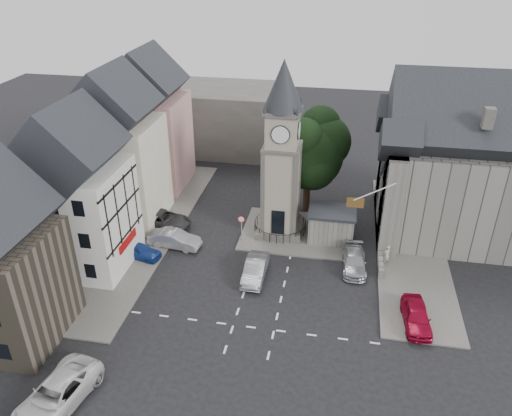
% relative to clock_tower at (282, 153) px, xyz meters
% --- Properties ---
extents(ground, '(120.00, 120.00, 0.00)m').
position_rel_clock_tower_xyz_m(ground, '(0.00, -7.99, -8.12)').
color(ground, black).
rests_on(ground, ground).
extents(pavement_west, '(6.00, 30.00, 0.14)m').
position_rel_clock_tower_xyz_m(pavement_west, '(-12.50, -1.99, -8.05)').
color(pavement_west, '#595651').
rests_on(pavement_west, ground).
extents(pavement_east, '(6.00, 26.00, 0.14)m').
position_rel_clock_tower_xyz_m(pavement_east, '(12.00, 0.01, -8.05)').
color(pavement_east, '#595651').
rests_on(pavement_east, ground).
extents(central_island, '(10.00, 8.00, 0.16)m').
position_rel_clock_tower_xyz_m(central_island, '(1.50, 0.01, -8.04)').
color(central_island, '#595651').
rests_on(central_island, ground).
extents(road_markings, '(20.00, 8.00, 0.01)m').
position_rel_clock_tower_xyz_m(road_markings, '(0.00, -13.49, -8.12)').
color(road_markings, silver).
rests_on(road_markings, ground).
extents(clock_tower, '(4.86, 4.86, 16.25)m').
position_rel_clock_tower_xyz_m(clock_tower, '(0.00, 0.00, 0.00)').
color(clock_tower, '#4C4944').
rests_on(clock_tower, ground).
extents(stone_shelter, '(4.30, 3.30, 3.08)m').
position_rel_clock_tower_xyz_m(stone_shelter, '(4.80, -0.49, -6.57)').
color(stone_shelter, slate).
rests_on(stone_shelter, ground).
extents(town_tree, '(7.20, 7.20, 10.80)m').
position_rel_clock_tower_xyz_m(town_tree, '(2.00, 5.01, -1.15)').
color(town_tree, black).
rests_on(town_tree, ground).
extents(warning_sign_post, '(0.70, 0.19, 2.85)m').
position_rel_clock_tower_xyz_m(warning_sign_post, '(-3.20, -2.56, -6.09)').
color(warning_sign_post, black).
rests_on(warning_sign_post, ground).
extents(terrace_pink, '(8.10, 7.60, 12.80)m').
position_rel_clock_tower_xyz_m(terrace_pink, '(-15.50, 8.01, -1.54)').
color(terrace_pink, '#DE9C99').
rests_on(terrace_pink, ground).
extents(terrace_cream, '(8.10, 7.60, 12.80)m').
position_rel_clock_tower_xyz_m(terrace_cream, '(-15.50, 0.01, -1.54)').
color(terrace_cream, beige).
rests_on(terrace_cream, ground).
extents(terrace_tudor, '(8.10, 7.60, 12.00)m').
position_rel_clock_tower_xyz_m(terrace_tudor, '(-15.50, -7.99, -1.93)').
color(terrace_tudor, silver).
rests_on(terrace_tudor, ground).
extents(backdrop_west, '(20.00, 10.00, 8.00)m').
position_rel_clock_tower_xyz_m(backdrop_west, '(-12.00, 20.01, -4.12)').
color(backdrop_west, '#4C4944').
rests_on(backdrop_west, ground).
extents(east_building, '(14.40, 11.40, 12.60)m').
position_rel_clock_tower_xyz_m(east_building, '(15.59, 3.01, -1.86)').
color(east_building, slate).
rests_on(east_building, ground).
extents(east_boundary_wall, '(0.40, 16.00, 0.90)m').
position_rel_clock_tower_xyz_m(east_boundary_wall, '(9.20, 2.01, -7.67)').
color(east_boundary_wall, slate).
rests_on(east_boundary_wall, ground).
extents(flagpole, '(3.68, 0.10, 2.74)m').
position_rel_clock_tower_xyz_m(flagpole, '(8.00, -3.99, -1.12)').
color(flagpole, white).
rests_on(flagpole, ground).
extents(car_west_blue, '(4.21, 2.36, 1.35)m').
position_rel_clock_tower_xyz_m(car_west_blue, '(-11.50, -6.51, -7.44)').
color(car_west_blue, navy).
rests_on(car_west_blue, ground).
extents(car_west_silver, '(4.87, 2.09, 1.56)m').
position_rel_clock_tower_xyz_m(car_west_silver, '(-9.01, -4.28, -7.34)').
color(car_west_silver, '#A1A2A9').
rests_on(car_west_silver, ground).
extents(car_west_grey, '(6.12, 3.95, 1.57)m').
position_rel_clock_tower_xyz_m(car_west_grey, '(-11.32, -0.98, -7.34)').
color(car_west_grey, '#313133').
rests_on(car_west_grey, ground).
extents(car_island_silver, '(1.66, 4.72, 1.56)m').
position_rel_clock_tower_xyz_m(car_island_silver, '(-1.00, -7.49, -7.34)').
color(car_island_silver, gray).
rests_on(car_island_silver, ground).
extents(car_island_east, '(2.19, 4.88, 1.39)m').
position_rel_clock_tower_xyz_m(car_island_east, '(7.00, -4.72, -7.43)').
color(car_island_east, '#9D9EA4').
rests_on(car_island_east, ground).
extents(car_east_red, '(2.14, 4.66, 1.55)m').
position_rel_clock_tower_xyz_m(car_east_red, '(11.50, -10.99, -7.35)').
color(car_east_red, maroon).
rests_on(car_east_red, ground).
extents(van_sw_white, '(3.92, 6.59, 1.72)m').
position_rel_clock_tower_xyz_m(van_sw_white, '(-10.30, -22.28, -7.26)').
color(van_sw_white, silver).
rests_on(van_sw_white, ground).
extents(pedestrian, '(0.81, 0.80, 1.89)m').
position_rel_clock_tower_xyz_m(pedestrian, '(9.70, -3.66, -7.17)').
color(pedestrian, '#A7A08A').
rests_on(pedestrian, ground).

